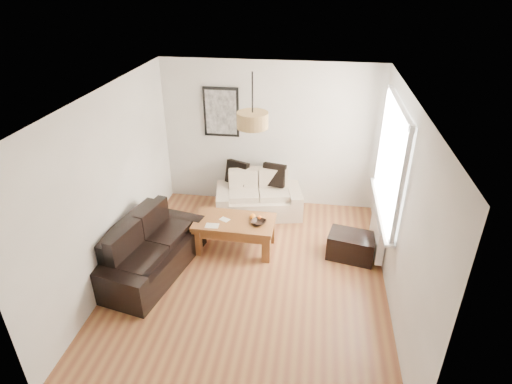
# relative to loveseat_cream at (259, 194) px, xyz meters

# --- Properties ---
(floor) EXTENTS (4.50, 4.50, 0.00)m
(floor) POSITION_rel_loveseat_cream_xyz_m (0.13, -1.78, -0.37)
(floor) COLOR brown
(floor) RESTS_ON ground
(ceiling) EXTENTS (3.80, 4.50, 0.00)m
(ceiling) POSITION_rel_loveseat_cream_xyz_m (0.13, -1.78, 2.23)
(ceiling) COLOR white
(ceiling) RESTS_ON floor
(wall_back) EXTENTS (3.80, 0.04, 2.60)m
(wall_back) POSITION_rel_loveseat_cream_xyz_m (0.13, 0.47, 0.93)
(wall_back) COLOR silver
(wall_back) RESTS_ON floor
(wall_front) EXTENTS (3.80, 0.04, 2.60)m
(wall_front) POSITION_rel_loveseat_cream_xyz_m (0.13, -4.03, 0.93)
(wall_front) COLOR silver
(wall_front) RESTS_ON floor
(wall_left) EXTENTS (0.04, 4.50, 2.60)m
(wall_left) POSITION_rel_loveseat_cream_xyz_m (-1.77, -1.78, 0.93)
(wall_left) COLOR silver
(wall_left) RESTS_ON floor
(wall_right) EXTENTS (0.04, 4.50, 2.60)m
(wall_right) POSITION_rel_loveseat_cream_xyz_m (2.03, -1.78, 0.93)
(wall_right) COLOR silver
(wall_right) RESTS_ON floor
(window_bay) EXTENTS (0.14, 1.90, 1.60)m
(window_bay) POSITION_rel_loveseat_cream_xyz_m (1.99, -0.98, 1.23)
(window_bay) COLOR white
(window_bay) RESTS_ON wall_right
(radiator) EXTENTS (0.10, 0.90, 0.52)m
(radiator) POSITION_rel_loveseat_cream_xyz_m (1.95, -0.98, 0.01)
(radiator) COLOR white
(radiator) RESTS_ON wall_right
(poster) EXTENTS (0.62, 0.04, 0.87)m
(poster) POSITION_rel_loveseat_cream_xyz_m (-0.72, 0.44, 1.33)
(poster) COLOR black
(poster) RESTS_ON wall_back
(pendant_shade) EXTENTS (0.40, 0.40, 0.20)m
(pendant_shade) POSITION_rel_loveseat_cream_xyz_m (0.13, -1.48, 1.86)
(pendant_shade) COLOR tan
(pendant_shade) RESTS_ON ceiling
(loveseat_cream) EXTENTS (1.61, 1.09, 0.74)m
(loveseat_cream) POSITION_rel_loveseat_cream_xyz_m (0.00, 0.00, 0.00)
(loveseat_cream) COLOR #BCB197
(loveseat_cream) RESTS_ON floor
(sofa_leather) EXTENTS (1.22, 1.93, 0.77)m
(sofa_leather) POSITION_rel_loveseat_cream_xyz_m (-1.30, -1.85, 0.02)
(sofa_leather) COLOR black
(sofa_leather) RESTS_ON floor
(coffee_table) EXTENTS (1.24, 0.69, 0.50)m
(coffee_table) POSITION_rel_loveseat_cream_xyz_m (-0.22, -1.12, -0.12)
(coffee_table) COLOR brown
(coffee_table) RESTS_ON floor
(ottoman) EXTENTS (0.77, 0.58, 0.39)m
(ottoman) POSITION_rel_loveseat_cream_xyz_m (1.58, -1.10, -0.17)
(ottoman) COLOR black
(ottoman) RESTS_ON floor
(cushion_left) EXTENTS (0.43, 0.27, 0.41)m
(cushion_left) POSITION_rel_loveseat_cream_xyz_m (-0.41, 0.18, 0.32)
(cushion_left) COLOR black
(cushion_left) RESTS_ON loveseat_cream
(cushion_right) EXTENTS (0.42, 0.21, 0.40)m
(cushion_right) POSITION_rel_loveseat_cream_xyz_m (0.25, 0.18, 0.31)
(cushion_right) COLOR black
(cushion_right) RESTS_ON loveseat_cream
(fruit_bowl) EXTENTS (0.28, 0.28, 0.05)m
(fruit_bowl) POSITION_rel_loveseat_cream_xyz_m (0.16, -1.17, 0.16)
(fruit_bowl) COLOR black
(fruit_bowl) RESTS_ON coffee_table
(orange_a) EXTENTS (0.11, 0.11, 0.09)m
(orange_a) POSITION_rel_loveseat_cream_xyz_m (0.05, -1.03, 0.17)
(orange_a) COLOR orange
(orange_a) RESTS_ON fruit_bowl
(orange_b) EXTENTS (0.08, 0.08, 0.06)m
(orange_b) POSITION_rel_loveseat_cream_xyz_m (0.16, -1.05, 0.17)
(orange_b) COLOR orange
(orange_b) RESTS_ON fruit_bowl
(orange_c) EXTENTS (0.10, 0.10, 0.08)m
(orange_c) POSITION_rel_loveseat_cream_xyz_m (0.05, -1.02, 0.17)
(orange_c) COLOR orange
(orange_c) RESTS_ON fruit_bowl
(papers) EXTENTS (0.21, 0.15, 0.01)m
(papers) POSITION_rel_loveseat_cream_xyz_m (-0.52, -1.32, 0.13)
(papers) COLOR silver
(papers) RESTS_ON coffee_table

